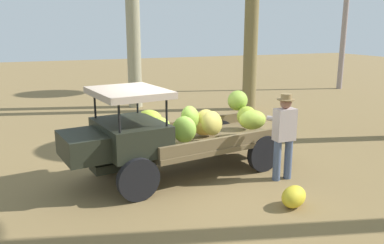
# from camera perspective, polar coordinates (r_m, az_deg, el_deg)

# --- Properties ---
(ground_plane) EXTENTS (60.00, 60.00, 0.00)m
(ground_plane) POSITION_cam_1_polar(r_m,az_deg,el_deg) (8.22, -1.99, -7.29)
(ground_plane) COLOR olive
(truck) EXTENTS (4.62, 2.35, 1.82)m
(truck) POSITION_cam_1_polar(r_m,az_deg,el_deg) (7.87, -3.10, -1.61)
(truck) COLOR black
(truck) RESTS_ON ground
(farmer) EXTENTS (0.53, 0.46, 1.71)m
(farmer) POSITION_cam_1_polar(r_m,az_deg,el_deg) (7.79, 13.12, -1.36)
(farmer) COLOR #4B5978
(farmer) RESTS_ON ground
(loose_banana_bunch) EXTENTS (0.64, 0.57, 0.36)m
(loose_banana_bunch) POSITION_cam_1_polar(r_m,az_deg,el_deg) (6.89, 14.46, -10.38)
(loose_banana_bunch) COLOR gold
(loose_banana_bunch) RESTS_ON ground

